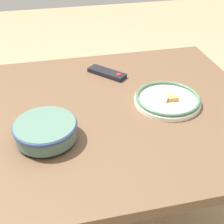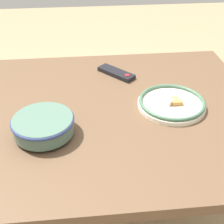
# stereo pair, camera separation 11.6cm
# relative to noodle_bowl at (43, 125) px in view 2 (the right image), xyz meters

# --- Properties ---
(ground_plane) EXTENTS (8.00, 8.00, 0.00)m
(ground_plane) POSITION_rel_noodle_bowl_xyz_m (0.25, 0.14, -0.79)
(ground_plane) COLOR #9E8460
(dining_table) EXTENTS (1.23, 1.01, 0.75)m
(dining_table) POSITION_rel_noodle_bowl_xyz_m (0.25, 0.14, -0.13)
(dining_table) COLOR brown
(dining_table) RESTS_ON ground_plane
(noodle_bowl) EXTENTS (0.22, 0.22, 0.07)m
(noodle_bowl) POSITION_rel_noodle_bowl_xyz_m (0.00, 0.00, 0.00)
(noodle_bowl) COLOR #4C6B5B
(noodle_bowl) RESTS_ON dining_table
(food_plate) EXTENTS (0.27, 0.27, 0.04)m
(food_plate) POSITION_rel_noodle_bowl_xyz_m (0.49, 0.13, -0.03)
(food_plate) COLOR silver
(food_plate) RESTS_ON dining_table
(tv_remote) EXTENTS (0.17, 0.18, 0.02)m
(tv_remote) POSITION_rel_noodle_bowl_xyz_m (0.30, 0.42, -0.03)
(tv_remote) COLOR black
(tv_remote) RESTS_ON dining_table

